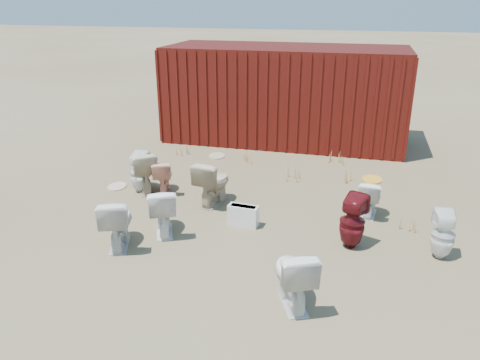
% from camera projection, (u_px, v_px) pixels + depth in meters
% --- Properties ---
extents(ground, '(100.00, 100.00, 0.00)m').
position_uv_depth(ground, '(231.00, 223.00, 7.87)').
color(ground, brown).
rests_on(ground, ground).
extents(shipping_container, '(6.00, 2.40, 2.40)m').
position_uv_depth(shipping_container, '(285.00, 94.00, 12.11)').
color(shipping_container, '#4C0F0C').
rests_on(shipping_container, ground).
extents(toilet_front_a, '(0.72, 0.89, 0.79)m').
position_uv_depth(toilet_front_a, '(163.00, 210.00, 7.43)').
color(toilet_front_a, white).
rests_on(toilet_front_a, ground).
extents(toilet_front_pink, '(0.55, 0.72, 0.65)m').
position_uv_depth(toilet_front_pink, '(163.00, 176.00, 9.03)').
color(toilet_front_pink, '#F2A58C').
rests_on(toilet_front_pink, ground).
extents(toilet_front_c, '(0.69, 0.89, 0.80)m').
position_uv_depth(toilet_front_c, '(117.00, 222.00, 7.02)').
color(toilet_front_c, silver).
rests_on(toilet_front_c, ground).
extents(toilet_front_maroon, '(0.49, 0.50, 0.84)m').
position_uv_depth(toilet_front_maroon, '(352.00, 222.00, 6.97)').
color(toilet_front_maroon, '#601016').
rests_on(toilet_front_maroon, ground).
extents(toilet_front_e, '(0.73, 0.90, 0.80)m').
position_uv_depth(toilet_front_e, '(293.00, 276.00, 5.66)').
color(toilet_front_e, white).
rests_on(toilet_front_e, ground).
extents(toilet_back_a, '(0.38, 0.39, 0.80)m').
position_uv_depth(toilet_back_a, '(139.00, 172.00, 9.01)').
color(toilet_back_a, white).
rests_on(toilet_back_a, ground).
extents(toilet_back_beige_left, '(0.84, 0.92, 0.82)m').
position_uv_depth(toilet_back_beige_left, '(143.00, 171.00, 9.03)').
color(toilet_back_beige_left, '#BEAC8B').
rests_on(toilet_back_beige_left, ground).
extents(toilet_back_beige_right, '(0.62, 0.89, 0.83)m').
position_uv_depth(toilet_back_beige_right, '(213.00, 182.00, 8.48)').
color(toilet_back_beige_right, beige).
rests_on(toilet_back_beige_right, ground).
extents(toilet_back_yellowlid, '(0.44, 0.68, 0.65)m').
position_uv_depth(toilet_back_yellowlid, '(370.00, 198.00, 8.04)').
color(toilet_back_yellowlid, white).
rests_on(toilet_back_yellowlid, ground).
extents(toilet_back_e, '(0.36, 0.36, 0.74)m').
position_uv_depth(toilet_back_e, '(443.00, 235.00, 6.70)').
color(toilet_back_e, white).
rests_on(toilet_back_e, ground).
extents(yellow_lid, '(0.33, 0.41, 0.02)m').
position_uv_depth(yellow_lid, '(372.00, 179.00, 7.91)').
color(yellow_lid, gold).
rests_on(yellow_lid, toilet_back_yellowlid).
extents(loose_tank, '(0.52, 0.24, 0.35)m').
position_uv_depth(loose_tank, '(243.00, 216.00, 7.73)').
color(loose_tank, white).
rests_on(loose_tank, ground).
extents(loose_lid_near, '(0.47, 0.56, 0.02)m').
position_uv_depth(loose_lid_near, '(217.00, 156.00, 11.15)').
color(loose_lid_near, tan).
rests_on(loose_lid_near, ground).
extents(loose_lid_far, '(0.43, 0.52, 0.02)m').
position_uv_depth(loose_lid_far, '(117.00, 186.00, 9.35)').
color(loose_lid_far, '#CAAF92').
rests_on(loose_lid_far, ground).
extents(weed_clump_a, '(0.36, 0.36, 0.26)m').
position_uv_depth(weed_clump_a, '(183.00, 149.00, 11.24)').
color(weed_clump_a, '#A18040').
rests_on(weed_clump_a, ground).
extents(weed_clump_b, '(0.32, 0.32, 0.30)m').
position_uv_depth(weed_clump_b, '(295.00, 174.00, 9.65)').
color(weed_clump_b, '#A18040').
rests_on(weed_clump_b, ground).
extents(weed_clump_c, '(0.36, 0.36, 0.28)m').
position_uv_depth(weed_clump_c, '(345.00, 174.00, 9.63)').
color(weed_clump_c, '#A18040').
rests_on(weed_clump_c, ground).
extents(weed_clump_d, '(0.30, 0.30, 0.23)m').
position_uv_depth(weed_clump_d, '(250.00, 157.00, 10.76)').
color(weed_clump_d, '#A18040').
rests_on(weed_clump_d, ground).
extents(weed_clump_e, '(0.34, 0.34, 0.26)m').
position_uv_depth(weed_clump_e, '(336.00, 158.00, 10.62)').
color(weed_clump_e, '#A18040').
rests_on(weed_clump_e, ground).
extents(weed_clump_f, '(0.28, 0.28, 0.22)m').
position_uv_depth(weed_clump_f, '(407.00, 224.00, 7.59)').
color(weed_clump_f, '#A18040').
rests_on(weed_clump_f, ground).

